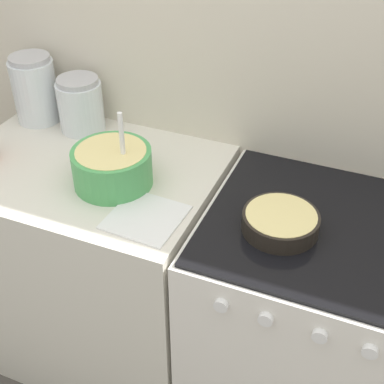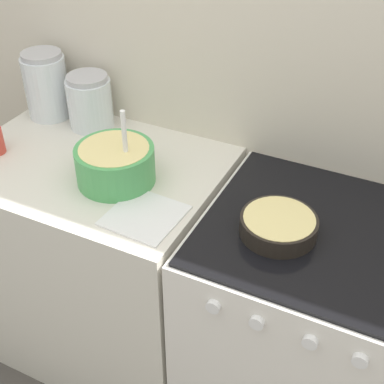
{
  "view_description": "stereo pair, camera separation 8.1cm",
  "coord_description": "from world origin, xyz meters",
  "px_view_note": "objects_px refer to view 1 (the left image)",
  "views": [
    {
      "loc": [
        0.47,
        -0.94,
        1.93
      ],
      "look_at": [
        -0.03,
        0.27,
        0.97
      ],
      "focal_mm": 50.0,
      "sensor_mm": 36.0,
      "label": 1
    },
    {
      "loc": [
        0.55,
        -0.91,
        1.93
      ],
      "look_at": [
        -0.03,
        0.27,
        0.97
      ],
      "focal_mm": 50.0,
      "sensor_mm": 36.0,
      "label": 2
    }
  ],
  "objects_px": {
    "stove": "(304,328)",
    "storage_jar_middle": "(81,108)",
    "baking_pan": "(281,222)",
    "mixing_bowl": "(112,165)",
    "storage_jar_left": "(36,93)"
  },
  "relations": [
    {
      "from": "mixing_bowl",
      "to": "storage_jar_left",
      "type": "relative_size",
      "value": 1.03
    },
    {
      "from": "mixing_bowl",
      "to": "baking_pan",
      "type": "distance_m",
      "value": 0.57
    },
    {
      "from": "storage_jar_middle",
      "to": "stove",
      "type": "bearing_deg",
      "value": -13.3
    },
    {
      "from": "stove",
      "to": "storage_jar_left",
      "type": "bearing_deg",
      "value": 168.91
    },
    {
      "from": "storage_jar_middle",
      "to": "mixing_bowl",
      "type": "bearing_deg",
      "value": -43.82
    },
    {
      "from": "mixing_bowl",
      "to": "storage_jar_left",
      "type": "distance_m",
      "value": 0.56
    },
    {
      "from": "stove",
      "to": "storage_jar_middle",
      "type": "xyz_separation_m",
      "value": [
        -0.96,
        0.23,
        0.55
      ]
    },
    {
      "from": "storage_jar_left",
      "to": "storage_jar_middle",
      "type": "xyz_separation_m",
      "value": [
        0.2,
        0.0,
        -0.02
      ]
    },
    {
      "from": "stove",
      "to": "mixing_bowl",
      "type": "height_order",
      "value": "mixing_bowl"
    },
    {
      "from": "storage_jar_left",
      "to": "baking_pan",
      "type": "bearing_deg",
      "value": -15.81
    },
    {
      "from": "storage_jar_middle",
      "to": "storage_jar_left",
      "type": "bearing_deg",
      "value": 180.0
    },
    {
      "from": "stove",
      "to": "baking_pan",
      "type": "distance_m",
      "value": 0.51
    },
    {
      "from": "storage_jar_left",
      "to": "storage_jar_middle",
      "type": "height_order",
      "value": "storage_jar_left"
    },
    {
      "from": "baking_pan",
      "to": "stove",
      "type": "bearing_deg",
      "value": 31.17
    },
    {
      "from": "stove",
      "to": "storage_jar_middle",
      "type": "distance_m",
      "value": 1.13
    }
  ]
}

